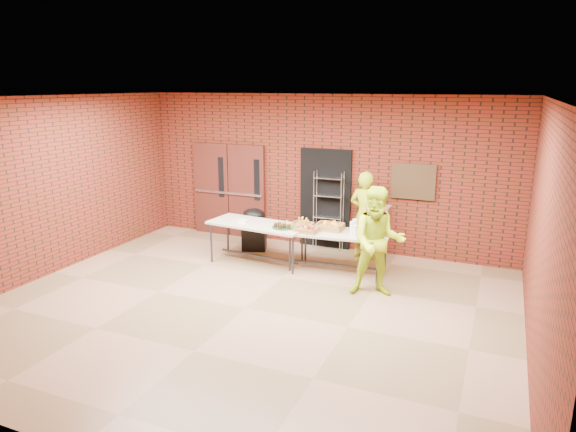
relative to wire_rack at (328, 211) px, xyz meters
The scene contains 19 objects.
room 3.42m from the wire_rack, 93.78° to the right, with size 8.08×7.08×3.28m.
double_doors 2.43m from the wire_rack, behind, with size 1.78×0.12×2.10m.
dark_doorway 0.29m from the wire_rack, 130.43° to the left, with size 1.10×0.06×2.10m, color black.
bronze_plaque 1.83m from the wire_rack, ahead, with size 0.85×0.04×0.70m, color #3A2717.
wire_rack is the anchor object (origin of this frame).
table_left 1.66m from the wire_rack, 125.89° to the right, with size 2.01×1.00×0.80m.
table_right 1.36m from the wire_rack, 63.92° to the right, with size 1.92×0.95×0.76m.
basket_bananas 1.21m from the wire_rack, 95.29° to the right, with size 0.40×0.31×0.13m.
basket_oranges 1.19m from the wire_rack, 70.12° to the right, with size 0.49×0.38×0.15m.
basket_apples 1.44m from the wire_rack, 87.29° to the right, with size 0.41×0.32×0.13m.
muffin_tray 1.48m from the wire_rack, 105.36° to the right, with size 0.44×0.44×0.11m.
napkin_box 1.89m from the wire_rack, 132.42° to the right, with size 0.16×0.11×0.05m, color white.
coffee_dispenser 1.67m from the wire_rack, 38.69° to the right, with size 0.40×0.35×0.52m, color brown.
cup_stack_front 1.56m from the wire_rack, 55.61° to the right, with size 0.08×0.08×0.25m, color white.
cup_stack_mid 1.68m from the wire_rack, 55.06° to the right, with size 0.07×0.07×0.21m, color white.
cup_stack_back 1.46m from the wire_rack, 52.32° to the right, with size 0.09×0.09×0.26m, color white.
covered_grill 1.60m from the wire_rack, 156.25° to the right, with size 0.59×0.54×0.89m.
volunteer_woman 0.89m from the wire_rack, 17.66° to the right, with size 0.64×0.42×1.76m, color #B4D818.
volunteer_man 2.49m from the wire_rack, 52.69° to the right, with size 0.88×0.69×1.82m, color #B4D818.
Camera 1 is at (3.49, -6.54, 3.39)m, focal length 32.00 mm.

